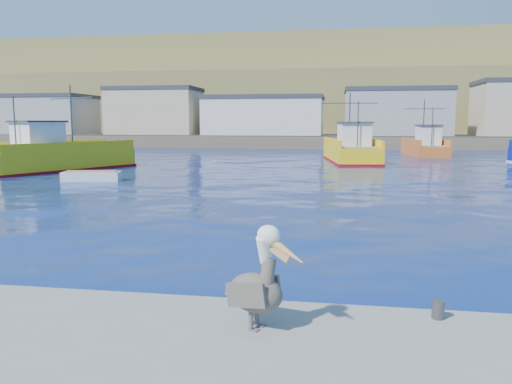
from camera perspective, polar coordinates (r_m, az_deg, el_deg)
ground at (r=12.12m, az=2.52°, el=-9.55°), size 260.00×260.00×0.00m
dock_bollards at (r=8.65m, az=3.90°, el=-12.34°), size 36.20×0.20×0.30m
far_shore at (r=120.81m, az=8.70°, el=10.44°), size 200.00×81.00×24.00m
trawler_yellow_a at (r=41.10m, az=-21.80°, el=3.81°), size 8.66×12.20×6.56m
trawler_yellow_b at (r=47.34m, az=10.83°, el=4.68°), size 5.47×11.57×6.49m
boat_orange at (r=57.73m, az=18.79°, el=4.98°), size 4.47×8.81×6.11m
skiff_left at (r=32.89m, az=-18.27°, el=1.65°), size 3.68×1.90×0.76m
pelican at (r=7.71m, az=0.25°, el=-10.53°), size 1.31×0.81×1.64m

